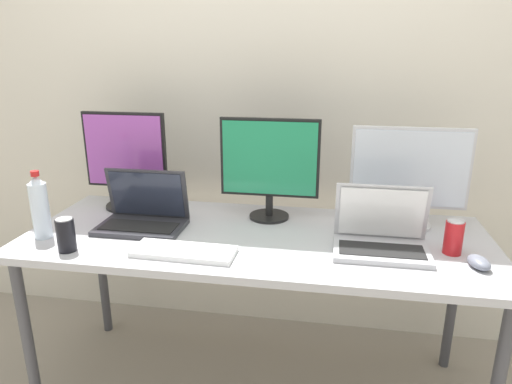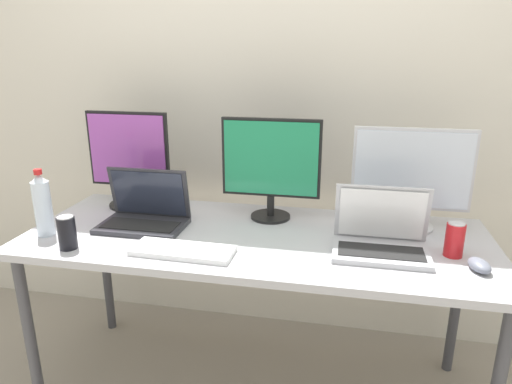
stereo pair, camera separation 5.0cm
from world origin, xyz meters
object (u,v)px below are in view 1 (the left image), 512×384
Objects in this scene: monitor_left at (126,159)px; mouse_by_keyboard at (479,262)px; laptop_secondary at (381,236)px; water_bottle at (40,207)px; work_desk at (256,248)px; keyboard_main at (184,252)px; monitor_center at (270,164)px; monitor_right at (409,176)px; laptop_silver at (143,214)px; soda_can_near_keyboard at (66,235)px; soda_can_by_laptop at (454,237)px.

mouse_by_keyboard is at bearing -15.18° from monitor_left.
laptop_secondary is 1.31m from water_bottle.
keyboard_main is (-0.23, -0.22, 0.07)m from work_desk.
monitor_center is at bearing -3.20° from monitor_left.
monitor_right reaches higher than work_desk.
laptop_silver is 0.96m from laptop_secondary.
monitor_left reaches higher than laptop_secondary.
monitor_center is 4.21× the size of mouse_by_keyboard.
water_bottle reaches higher than mouse_by_keyboard.
laptop_silver is (-0.50, -0.19, -0.19)m from monitor_center.
laptop_silver reaches higher than mouse_by_keyboard.
monitor_center is at bearing 34.19° from soda_can_near_keyboard.
soda_can_by_laptop is at bearing 8.85° from soda_can_near_keyboard.
mouse_by_keyboard is at bearing -16.39° from laptop_secondary.
work_desk is at bearing 172.91° from laptop_secondary.
laptop_silver is at bearing -169.60° from monitor_right.
keyboard_main is (-0.70, -0.16, -0.05)m from laptop_secondary.
soda_can_near_keyboard is (-0.68, -0.46, -0.18)m from monitor_center.
keyboard_main is at bearing -135.86° from work_desk.
laptop_silver is 1.29× the size of water_bottle.
keyboard_main is at bearing -5.41° from water_bottle.
keyboard_main is 0.98m from soda_can_by_laptop.
monitor_right is 1.38× the size of laptop_secondary.
monitor_right is at bearing 117.94° from soda_can_by_laptop.
monitor_right is at bearing 20.47° from soda_can_near_keyboard.
laptop_silver is 2.77× the size of soda_can_by_laptop.
monitor_left is at bearing 176.80° from monitor_center.
monitor_left is 1.64× the size of water_bottle.
monitor_left is at bearing 66.34° from water_bottle.
water_bottle is 2.15× the size of soda_can_by_laptop.
laptop_secondary is 3.28× the size of mouse_by_keyboard.
work_desk is 0.75m from monitor_left.
mouse_by_keyboard is 0.13m from soda_can_by_laptop.
monitor_center is 0.57m from monitor_right.
monitor_left is 3.51× the size of soda_can_by_laptop.
work_desk is at bearing 21.81° from soda_can_near_keyboard.
monitor_left reaches higher than work_desk.
work_desk is 4.17× the size of monitor_left.
mouse_by_keyboard reaches higher than work_desk.
monitor_left is at bearing 150.60° from mouse_by_keyboard.
water_bottle is at bearing 166.18° from mouse_by_keyboard.
mouse_by_keyboard is (0.32, -0.09, -0.04)m from laptop_secondary.
monitor_center is at bearing 60.71° from keyboard_main.
monitor_right is 0.33m from laptop_secondary.
water_bottle is 1.56m from soda_can_by_laptop.
laptop_secondary reaches higher than soda_can_by_laptop.
monitor_center reaches higher than laptop_secondary.
laptop_silver is 0.34m from keyboard_main.
monitor_center is 1.28× the size of laptop_secondary.
mouse_by_keyboard is at bearing -10.88° from work_desk.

